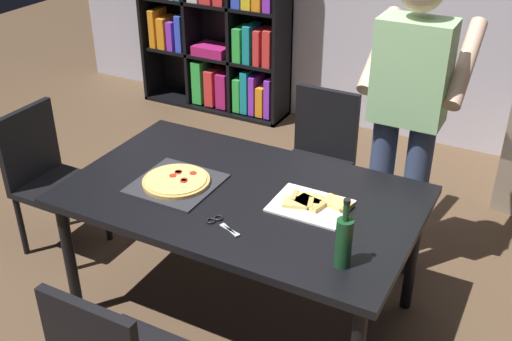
{
  "coord_description": "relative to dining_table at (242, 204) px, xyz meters",
  "views": [
    {
      "loc": [
        1.28,
        -2.27,
        2.33
      ],
      "look_at": [
        0.0,
        0.15,
        0.8
      ],
      "focal_mm": 43.4,
      "sensor_mm": 36.0,
      "label": 1
    }
  ],
  "objects": [
    {
      "name": "bookshelf",
      "position": [
        -1.58,
        2.37,
        0.28
      ],
      "size": [
        1.4,
        0.35,
        1.95
      ],
      "color": "black",
      "rests_on": "ground_plane"
    },
    {
      "name": "chair_left_end",
      "position": [
        -1.35,
        0.0,
        -0.17
      ],
      "size": [
        0.42,
        0.42,
        0.9
      ],
      "color": "black",
      "rests_on": "ground_plane"
    },
    {
      "name": "dining_table",
      "position": [
        0.0,
        0.0,
        0.0
      ],
      "size": [
        1.72,
        1.05,
        0.75
      ],
      "color": "black",
      "rests_on": "ground_plane"
    },
    {
      "name": "person_serving_pizza",
      "position": [
        0.58,
        0.79,
        0.32
      ],
      "size": [
        0.55,
        0.54,
        1.75
      ],
      "color": "#38476B",
      "rests_on": "ground_plane"
    },
    {
      "name": "pizza_slices_on_towel",
      "position": [
        0.35,
        0.05,
        0.08
      ],
      "size": [
        0.37,
        0.28,
        0.03
      ],
      "color": "white",
      "rests_on": "dining_table"
    },
    {
      "name": "wine_bottle",
      "position": [
        0.64,
        -0.31,
        0.19
      ],
      "size": [
        0.07,
        0.07,
        0.32
      ],
      "color": "#194723",
      "rests_on": "dining_table"
    },
    {
      "name": "pepperoni_pizza_on_tray",
      "position": [
        -0.33,
        -0.08,
        0.08
      ],
      "size": [
        0.4,
        0.4,
        0.04
      ],
      "color": "#2D2D33",
      "rests_on": "dining_table"
    },
    {
      "name": "ground_plane",
      "position": [
        0.0,
        0.0,
        -0.68
      ],
      "size": [
        12.0,
        12.0,
        0.0
      ],
      "primitive_type": "plane",
      "color": "brown"
    },
    {
      "name": "chair_far_side",
      "position": [
        0.0,
        1.01,
        -0.17
      ],
      "size": [
        0.42,
        0.42,
        0.9
      ],
      "color": "black",
      "rests_on": "ground_plane"
    },
    {
      "name": "kitchen_scissors",
      "position": [
        0.05,
        -0.29,
        0.07
      ],
      "size": [
        0.2,
        0.12,
        0.01
      ],
      "color": "silver",
      "rests_on": "dining_table"
    }
  ]
}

